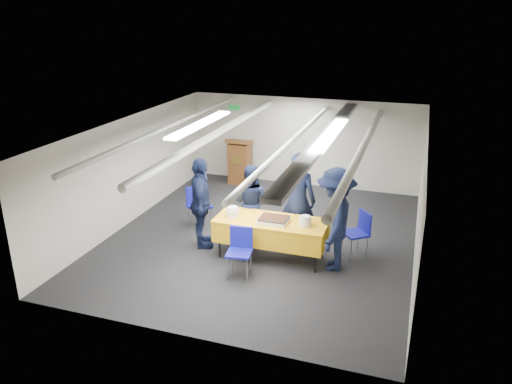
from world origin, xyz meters
TOP-DOWN VIEW (x-y plane):
  - ground at (0.00, 0.00)m, footprint 7.00×7.00m
  - room_shell at (0.09, 0.41)m, footprint 6.00×7.00m
  - serving_table at (0.43, -0.80)m, footprint 2.07×0.83m
  - sheet_cake at (0.50, -0.88)m, footprint 0.54×0.42m
  - plate_stack_left at (-0.31, -0.85)m, footprint 0.24×0.24m
  - plate_stack_right at (1.08, -0.85)m, footprint 0.22×0.22m
  - podium at (-1.60, 3.05)m, footprint 0.62×0.53m
  - chair_near at (0.09, -1.56)m, footprint 0.48×0.48m
  - chair_right at (1.97, -0.16)m, footprint 0.59×0.59m
  - chair_left at (-1.52, 0.15)m, footprint 0.58×0.58m
  - sailor_a at (0.77, -0.15)m, footprint 0.72×0.49m
  - sailor_b at (-0.20, -0.14)m, footprint 0.85×0.71m
  - sailor_c at (-1.00, -0.76)m, footprint 0.84×1.14m
  - sailor_d at (1.60, -0.80)m, footprint 0.76×1.25m

SIDE VIEW (x-z plane):
  - ground at x=0.00m, z-range 0.00..0.00m
  - chair_near at x=0.09m, z-range 0.10..0.97m
  - chair_right at x=1.97m, z-range 0.10..0.97m
  - chair_left at x=-1.52m, z-range 0.10..0.97m
  - serving_table at x=0.43m, z-range 0.17..0.94m
  - podium at x=-1.60m, z-range -0.01..1.24m
  - sailor_b at x=-0.20m, z-range 0.00..1.58m
  - sheet_cake at x=0.50m, z-range 0.77..0.86m
  - plate_stack_left at x=-0.31m, z-range 0.76..0.95m
  - plate_stack_right at x=1.08m, z-range 0.76..0.95m
  - sailor_c at x=-1.00m, z-range 0.00..1.80m
  - sailor_d at x=1.60m, z-range 0.00..1.88m
  - sailor_a at x=0.77m, z-range 0.00..1.91m
  - room_shell at x=0.09m, z-range 0.66..2.96m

